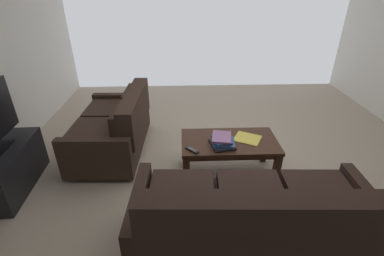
{
  "coord_description": "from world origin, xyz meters",
  "views": [
    {
      "loc": [
        0.55,
        2.75,
        2.03
      ],
      "look_at": [
        0.47,
        0.72,
        0.94
      ],
      "focal_mm": 25.85,
      "sensor_mm": 36.0,
      "label": 1
    }
  ],
  "objects_px": {
    "sofa_main": "(254,222)",
    "book_stack": "(222,141)",
    "coffee_table": "(229,146)",
    "tv_remote": "(192,150)",
    "loose_magazine": "(247,138)",
    "tv_stand": "(5,169)",
    "loveseat_near": "(115,127)"
  },
  "relations": [
    {
      "from": "book_stack",
      "to": "tv_stand",
      "type": "bearing_deg",
      "value": 1.23
    },
    {
      "from": "coffee_table",
      "to": "tv_stand",
      "type": "relative_size",
      "value": 1.09
    },
    {
      "from": "tv_stand",
      "to": "sofa_main",
      "type": "bearing_deg",
      "value": 158.95
    },
    {
      "from": "loveseat_near",
      "to": "tv_stand",
      "type": "distance_m",
      "value": 1.27
    },
    {
      "from": "sofa_main",
      "to": "book_stack",
      "type": "bearing_deg",
      "value": -83.26
    },
    {
      "from": "coffee_table",
      "to": "tv_stand",
      "type": "height_order",
      "value": "tv_stand"
    },
    {
      "from": "sofa_main",
      "to": "tv_stand",
      "type": "height_order",
      "value": "sofa_main"
    },
    {
      "from": "book_stack",
      "to": "tv_remote",
      "type": "height_order",
      "value": "book_stack"
    },
    {
      "from": "tv_remote",
      "to": "tv_stand",
      "type": "bearing_deg",
      "value": -1.35
    },
    {
      "from": "sofa_main",
      "to": "loose_magazine",
      "type": "xyz_separation_m",
      "value": [
        -0.19,
        -1.12,
        0.09
      ]
    },
    {
      "from": "loose_magazine",
      "to": "loveseat_near",
      "type": "bearing_deg",
      "value": 99.01
    },
    {
      "from": "loveseat_near",
      "to": "book_stack",
      "type": "height_order",
      "value": "loveseat_near"
    },
    {
      "from": "loveseat_near",
      "to": "book_stack",
      "type": "relative_size",
      "value": 4.65
    },
    {
      "from": "coffee_table",
      "to": "tv_remote",
      "type": "bearing_deg",
      "value": 25.25
    },
    {
      "from": "tv_remote",
      "to": "loose_magazine",
      "type": "xyz_separation_m",
      "value": [
        -0.63,
        -0.23,
        -0.01
      ]
    },
    {
      "from": "sofa_main",
      "to": "coffee_table",
      "type": "xyz_separation_m",
      "value": [
        0.02,
        -1.09,
        0.02
      ]
    },
    {
      "from": "tv_remote",
      "to": "loose_magazine",
      "type": "relative_size",
      "value": 0.52
    },
    {
      "from": "tv_stand",
      "to": "book_stack",
      "type": "bearing_deg",
      "value": -178.77
    },
    {
      "from": "sofa_main",
      "to": "book_stack",
      "type": "xyz_separation_m",
      "value": [
        0.12,
        -0.99,
        0.14
      ]
    },
    {
      "from": "book_stack",
      "to": "coffee_table",
      "type": "bearing_deg",
      "value": -133.4
    },
    {
      "from": "tv_remote",
      "to": "sofa_main",
      "type": "bearing_deg",
      "value": 116.38
    },
    {
      "from": "loveseat_near",
      "to": "loose_magazine",
      "type": "height_order",
      "value": "loveseat_near"
    },
    {
      "from": "book_stack",
      "to": "loose_magazine",
      "type": "relative_size",
      "value": 1.12
    },
    {
      "from": "loveseat_near",
      "to": "tv_stand",
      "type": "height_order",
      "value": "loveseat_near"
    },
    {
      "from": "sofa_main",
      "to": "coffee_table",
      "type": "height_order",
      "value": "sofa_main"
    },
    {
      "from": "tv_stand",
      "to": "loose_magazine",
      "type": "height_order",
      "value": "tv_stand"
    },
    {
      "from": "coffee_table",
      "to": "loose_magazine",
      "type": "distance_m",
      "value": 0.22
    },
    {
      "from": "tv_stand",
      "to": "book_stack",
      "type": "xyz_separation_m",
      "value": [
        -2.33,
        -0.05,
        0.26
      ]
    },
    {
      "from": "coffee_table",
      "to": "loveseat_near",
      "type": "bearing_deg",
      "value": -22.52
    },
    {
      "from": "sofa_main",
      "to": "loose_magazine",
      "type": "bearing_deg",
      "value": -99.5
    },
    {
      "from": "coffee_table",
      "to": "book_stack",
      "type": "bearing_deg",
      "value": 46.6
    },
    {
      "from": "coffee_table",
      "to": "tv_remote",
      "type": "xyz_separation_m",
      "value": [
        0.42,
        0.2,
        0.08
      ]
    }
  ]
}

